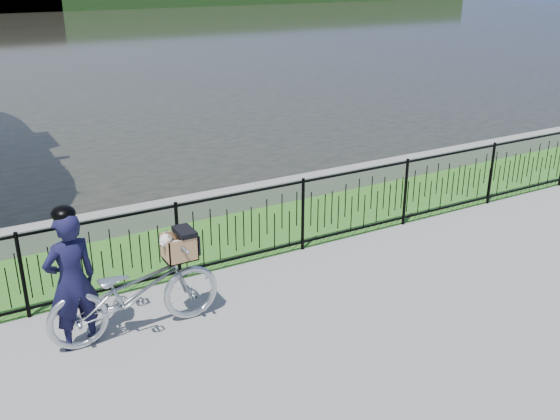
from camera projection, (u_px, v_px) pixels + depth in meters
ground at (302, 313)px, 7.86m from camera, size 120.00×120.00×0.00m
grass_strip at (216, 239)px, 9.96m from camera, size 60.00×2.00×0.01m
quay_wall at (192, 208)px, 10.70m from camera, size 60.00×0.30×0.40m
fence at (244, 227)px, 8.94m from camera, size 14.00×0.06×1.15m
bicycle_rig at (136, 290)px, 7.27m from camera, size 2.06×0.72×1.21m
cyclist at (71, 279)px, 6.91m from camera, size 0.66×0.50×1.70m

